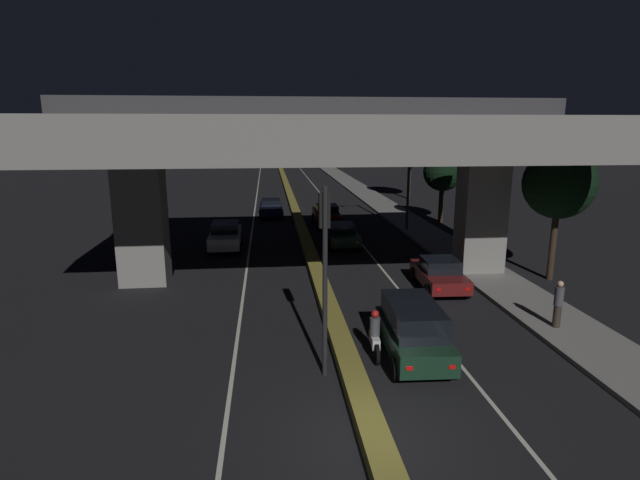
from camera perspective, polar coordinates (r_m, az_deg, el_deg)
ground_plane at (r=12.34m, az=6.14°, el=-22.02°), size 200.00×200.00×0.00m
lane_line_left_inner at (r=45.45m, az=-7.42°, el=3.78°), size 0.12×126.00×0.00m
lane_line_right_inner at (r=45.79m, az=1.19°, el=3.95°), size 0.12×126.00×0.00m
median_divider at (r=45.46m, az=-3.10°, el=4.10°), size 0.69×126.00×0.36m
sidewalk_right at (r=39.91m, az=9.24°, el=2.59°), size 2.74×126.00×0.16m
elevated_overpass at (r=22.86m, az=-0.32°, el=11.09°), size 23.10×12.68×8.33m
traffic_light_left_of_median at (r=13.75m, az=0.54°, el=-1.13°), size 0.30×0.49×5.49m
street_lamp at (r=34.15m, az=9.78°, el=8.83°), size 1.87×0.32×8.17m
car_dark_green_lead at (r=15.84m, az=10.57°, el=-10.02°), size 1.97×4.06×1.78m
car_dark_red_second at (r=22.66m, az=13.48°, el=-3.77°), size 2.02×4.00×1.41m
car_dark_green_third at (r=30.29m, az=2.33°, el=0.70°), size 2.02×4.41×1.35m
car_dark_red_fourth at (r=36.16m, az=0.77°, el=2.86°), size 1.91×4.30×1.57m
car_white_lead_oncoming at (r=29.97m, az=-10.76°, el=0.53°), size 1.99×4.38×1.52m
car_dark_blue_second_oncoming at (r=40.34m, az=-5.64°, el=3.74°), size 1.92×4.55×1.38m
motorcycle_white_filtering_near at (r=15.93m, az=6.27°, el=-10.94°), size 0.34×1.80×1.51m
pedestrian_on_sidewalk at (r=19.37m, az=25.57°, el=-6.59°), size 0.31×0.31×1.69m
roadside_tree_kerbside_near at (r=25.17m, az=25.67°, el=5.79°), size 3.21×3.21×6.14m
roadside_tree_kerbside_mid at (r=38.45m, az=13.86°, el=7.54°), size 2.89×2.89×5.25m
roadside_tree_kerbside_far at (r=50.48m, az=10.31°, el=10.31°), size 3.80×3.80×6.95m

